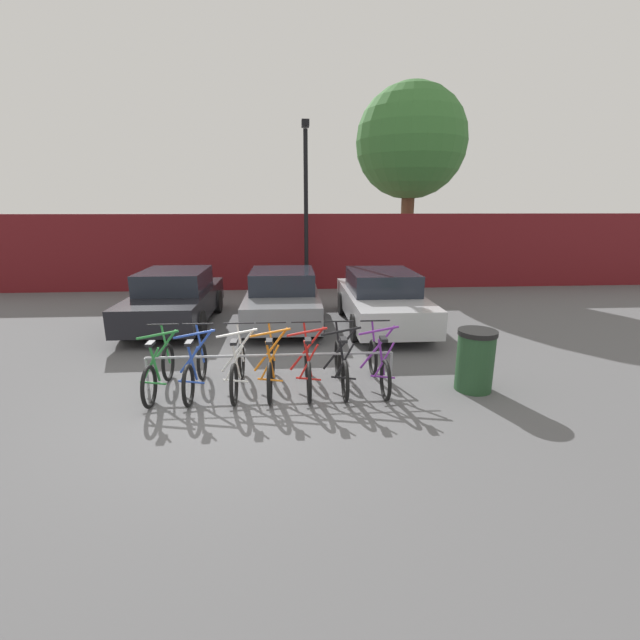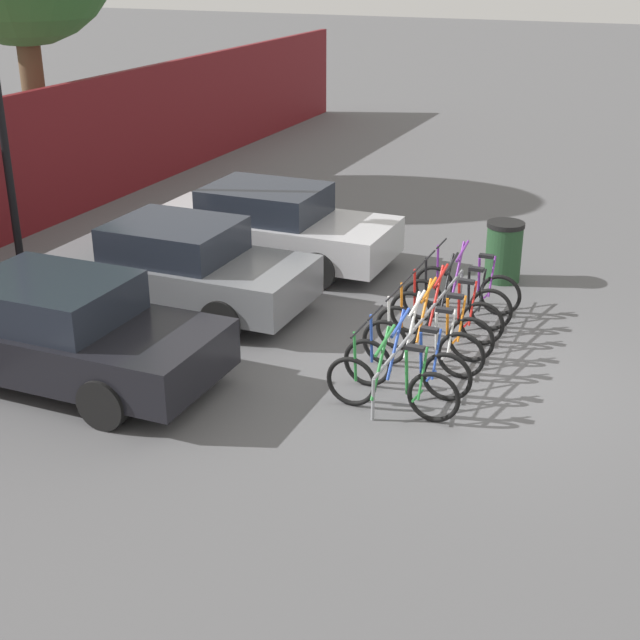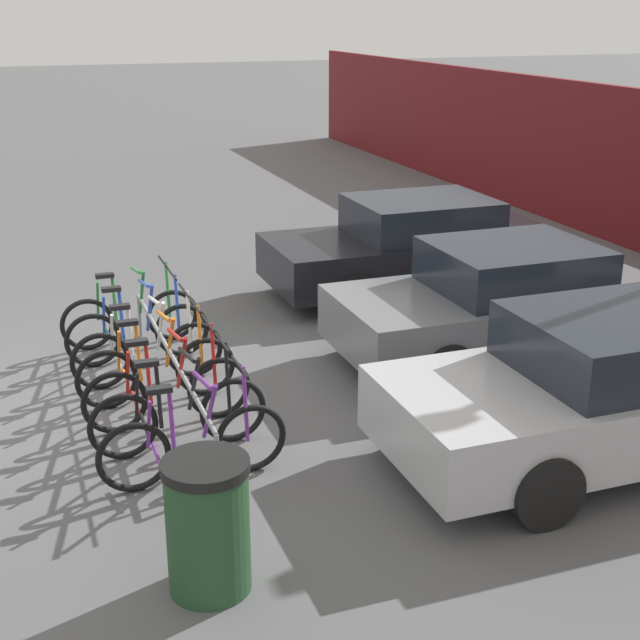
{
  "view_description": "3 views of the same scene",
  "coord_description": "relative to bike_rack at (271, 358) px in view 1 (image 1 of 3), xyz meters",
  "views": [
    {
      "loc": [
        0.87,
        -6.15,
        2.98
      ],
      "look_at": [
        1.47,
        2.48,
        0.66
      ],
      "focal_mm": 24.0,
      "sensor_mm": 36.0,
      "label": 1
    },
    {
      "loc": [
        -10.49,
        -2.42,
        5.31
      ],
      "look_at": [
        -0.37,
        1.87,
        0.66
      ],
      "focal_mm": 50.0,
      "sensor_mm": 36.0,
      "label": 2
    },
    {
      "loc": [
        9.32,
        -0.84,
        4.0
      ],
      "look_at": [
        0.96,
        2.21,
        0.87
      ],
      "focal_mm": 50.0,
      "sensor_mm": 36.0,
      "label": 3
    }
  ],
  "objects": [
    {
      "name": "car_silver",
      "position": [
        2.65,
        3.65,
        0.2
      ],
      "size": [
        1.91,
        4.37,
        1.4
      ],
      "color": "#B7B7BC",
      "rests_on": "ground"
    },
    {
      "name": "tree_behind_hoarding",
      "position": [
        5.09,
        10.62,
        4.84
      ],
      "size": [
        4.27,
        4.27,
        7.51
      ],
      "color": "brown",
      "rests_on": "ground"
    },
    {
      "name": "hoarding_wall",
      "position": [
        -0.51,
        8.82,
        0.86
      ],
      "size": [
        36.0,
        0.16,
        2.71
      ],
      "primitive_type": "cube",
      "color": "maroon",
      "rests_on": "ground"
    },
    {
      "name": "bicycle_green",
      "position": [
        -1.81,
        -0.15,
        -0.11
      ],
      "size": [
        0.68,
        1.71,
        1.05
      ],
      "rotation": [
        0.0,
        0.0,
        0.04
      ],
      "color": "black",
      "rests_on": "ground"
    },
    {
      "name": "bicycle_blue",
      "position": [
        -1.23,
        -0.15,
        -0.11
      ],
      "size": [
        0.68,
        1.71,
        1.05
      ],
      "rotation": [
        0.0,
        0.0,
        0.07
      ],
      "color": "black",
      "rests_on": "ground"
    },
    {
      "name": "lamp_post",
      "position": [
        0.9,
        7.83,
        2.66
      ],
      "size": [
        0.24,
        0.44,
        5.6
      ],
      "color": "black",
      "rests_on": "ground"
    },
    {
      "name": "trash_bin",
      "position": [
        3.37,
        -0.38,
        0.03
      ],
      "size": [
        0.63,
        0.63,
        1.03
      ],
      "color": "#234728",
      "rests_on": "ground"
    },
    {
      "name": "ground_plane",
      "position": [
        -0.51,
        -0.68,
        -0.49
      ],
      "size": [
        120.0,
        120.0,
        0.0
      ],
      "primitive_type": "plane",
      "color": "#59595B"
    },
    {
      "name": "bicycle_orange",
      "position": [
        0.0,
        -0.15,
        -0.11
      ],
      "size": [
        0.68,
        1.71,
        1.05
      ],
      "rotation": [
        0.0,
        0.0,
        0.01
      ],
      "color": "black",
      "rests_on": "ground"
    },
    {
      "name": "bicycle_white",
      "position": [
        -0.54,
        -0.15,
        -0.11
      ],
      "size": [
        0.68,
        1.71,
        1.05
      ],
      "rotation": [
        0.0,
        0.0,
        -0.07
      ],
      "color": "black",
      "rests_on": "ground"
    },
    {
      "name": "car_black",
      "position": [
        -2.62,
        4.14,
        0.2
      ],
      "size": [
        1.91,
        4.3,
        1.4
      ],
      "color": "black",
      "rests_on": "ground"
    },
    {
      "name": "bicycle_black",
      "position": [
        1.18,
        -0.15,
        -0.11
      ],
      "size": [
        0.68,
        1.71,
        1.05
      ],
      "rotation": [
        0.0,
        0.0,
        -0.02
      ],
      "color": "black",
      "rests_on": "ground"
    },
    {
      "name": "bike_rack",
      "position": [
        0.0,
        0.0,
        0.0
      ],
      "size": [
        4.17,
        0.04,
        0.57
      ],
      "color": "gray",
      "rests_on": "ground"
    },
    {
      "name": "bicycle_red",
      "position": [
        0.61,
        -0.15,
        -0.11
      ],
      "size": [
        0.68,
        1.71,
        1.05
      ],
      "rotation": [
        0.0,
        0.0,
        0.05
      ],
      "color": "black",
      "rests_on": "ground"
    },
    {
      "name": "car_grey",
      "position": [
        0.14,
        3.98,
        0.2
      ],
      "size": [
        1.91,
        4.02,
        1.4
      ],
      "color": "slate",
      "rests_on": "ground"
    },
    {
      "name": "bicycle_purple",
      "position": [
        1.81,
        -0.15,
        -0.11
      ],
      "size": [
        0.68,
        1.71,
        1.05
      ],
      "rotation": [
        0.0,
        0.0,
        -0.03
      ],
      "color": "black",
      "rests_on": "ground"
    }
  ]
}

